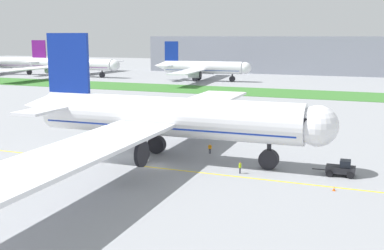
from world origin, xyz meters
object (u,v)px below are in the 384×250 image
(traffic_cone_near_nose, at_px, (334,188))
(traffic_cone_port_wing, at_px, (12,159))
(parked_airliner_far_right, at_px, (202,68))
(parked_airliner_far_centre, at_px, (70,64))
(pushback_tug, at_px, (341,169))
(airliner_foreground, at_px, (164,118))
(ground_crew_wingwalker_port, at_px, (210,148))
(ground_crew_marshaller_front, at_px, (240,166))

(traffic_cone_near_nose, height_order, traffic_cone_port_wing, same)
(traffic_cone_port_wing, height_order, parked_airliner_far_right, parked_airliner_far_right)
(traffic_cone_port_wing, bearing_deg, traffic_cone_near_nose, 3.72)
(parked_airliner_far_centre, bearing_deg, pushback_tug, -42.94)
(parked_airliner_far_centre, bearing_deg, traffic_cone_near_nose, -44.60)
(traffic_cone_near_nose, xyz_separation_m, parked_airliner_far_centre, (-128.49, 126.69, 5.24))
(parked_airliner_far_right, bearing_deg, airliner_foreground, -72.01)
(airliner_foreground, relative_size, ground_crew_wingwalker_port, 48.57)
(parked_airliner_far_centre, bearing_deg, ground_crew_wingwalker_port, -46.62)
(traffic_cone_port_wing, bearing_deg, ground_crew_wingwalker_port, 29.79)
(airliner_foreground, bearing_deg, pushback_tug, 1.51)
(traffic_cone_near_nose, height_order, parked_airliner_far_centre, parked_airliner_far_centre)
(pushback_tug, xyz_separation_m, parked_airliner_far_right, (-64.96, 120.66, 4.45))
(ground_crew_marshaller_front, bearing_deg, pushback_tug, 16.95)
(ground_crew_wingwalker_port, relative_size, parked_airliner_far_right, 0.03)
(traffic_cone_near_nose, relative_size, parked_airliner_far_right, 0.01)
(airliner_foreground, bearing_deg, ground_crew_wingwalker_port, 47.04)
(pushback_tug, bearing_deg, traffic_cone_near_nose, -92.17)
(airliner_foreground, xyz_separation_m, pushback_tug, (25.57, 0.67, -5.36))
(airliner_foreground, xyz_separation_m, parked_airliner_far_centre, (-103.18, 120.49, -0.82))
(ground_crew_wingwalker_port, height_order, parked_airliner_far_right, parked_airliner_far_right)
(parked_airliner_far_centre, height_order, parked_airliner_far_right, parked_airliner_far_centre)
(ground_crew_marshaller_front, bearing_deg, traffic_cone_near_nose, -13.39)
(traffic_cone_near_nose, distance_m, parked_airliner_far_right, 143.10)
(airliner_foreground, bearing_deg, ground_crew_marshaller_front, -14.15)
(pushback_tug, xyz_separation_m, traffic_cone_port_wing, (-46.28, -9.87, -0.70))
(airliner_foreground, bearing_deg, traffic_cone_port_wing, -156.06)
(pushback_tug, bearing_deg, airliner_foreground, -178.49)
(parked_airliner_far_right, bearing_deg, traffic_cone_port_wing, -81.86)
(ground_crew_marshaller_front, distance_m, traffic_cone_near_nose, 12.90)
(pushback_tug, distance_m, ground_crew_wingwalker_port, 20.88)
(ground_crew_wingwalker_port, distance_m, parked_airliner_far_right, 124.06)
(parked_airliner_far_right, bearing_deg, pushback_tug, -61.70)
(airliner_foreground, relative_size, pushback_tug, 14.02)
(traffic_cone_port_wing, relative_size, parked_airliner_far_right, 0.01)
(pushback_tug, xyz_separation_m, ground_crew_wingwalker_port, (-20.26, 5.02, -0.01))
(airliner_foreground, xyz_separation_m, ground_crew_wingwalker_port, (5.30, 5.69, -5.37))
(ground_crew_wingwalker_port, bearing_deg, airliner_foreground, -132.96)
(traffic_cone_port_wing, distance_m, parked_airliner_far_right, 131.96)
(parked_airliner_far_right, bearing_deg, traffic_cone_near_nose, -63.10)
(traffic_cone_near_nose, bearing_deg, parked_airliner_far_centre, 135.40)
(pushback_tug, bearing_deg, ground_crew_wingwalker_port, 166.09)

